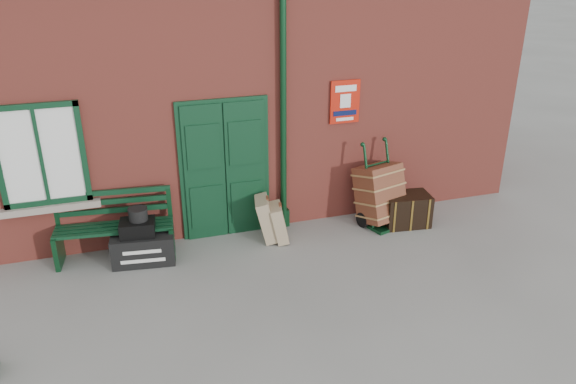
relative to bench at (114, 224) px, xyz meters
name	(u,v)px	position (x,y,z in m)	size (l,w,h in m)	color
ground	(270,276)	(2.05, -1.26, -0.53)	(80.00, 80.00, 0.00)	gray
station_building	(215,76)	(2.04, 2.23, 1.63)	(10.30, 4.30, 4.36)	#AE4438
bench	(114,224)	(0.00, 0.00, 0.00)	(1.76, 0.72, 1.06)	#0D311B
houdini_trunk	(144,248)	(0.37, -0.29, -0.31)	(0.91, 0.50, 0.45)	black
strongbox	(138,228)	(0.32, -0.29, 0.03)	(0.50, 0.36, 0.23)	black
hatbox	(138,214)	(0.35, -0.26, 0.24)	(0.27, 0.27, 0.18)	black
suitcase_back	(266,219)	(2.30, -0.18, -0.17)	(0.20, 0.50, 0.70)	tan
suitcase_front	(279,223)	(2.48, -0.28, -0.22)	(0.18, 0.45, 0.60)	tan
porter_trolley	(380,194)	(4.26, -0.23, 0.01)	(0.85, 0.89, 1.40)	black
dark_trunk	(406,210)	(4.68, -0.40, -0.26)	(0.76, 0.49, 0.55)	black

